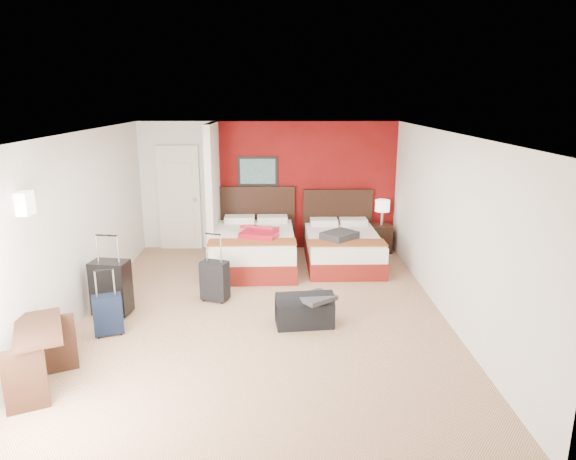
{
  "coord_description": "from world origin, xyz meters",
  "views": [
    {
      "loc": [
        0.24,
        -6.64,
        2.96
      ],
      "look_at": [
        0.35,
        0.8,
        1.0
      ],
      "focal_mm": 31.76,
      "sensor_mm": 36.0,
      "label": 1
    }
  ],
  "objects_px": {
    "bed_left": "(254,250)",
    "nightstand": "(381,238)",
    "duffel_bag": "(304,312)",
    "suitcase_charcoal": "(215,282)",
    "suitcase_navy": "(108,316)",
    "desk": "(42,359)",
    "table_lamp": "(382,213)",
    "suitcase_black": "(111,289)",
    "bed_right": "(343,250)",
    "red_suitcase_open": "(259,232)"
  },
  "relations": [
    {
      "from": "bed_left",
      "to": "nightstand",
      "type": "height_order",
      "value": "bed_left"
    },
    {
      "from": "bed_left",
      "to": "duffel_bag",
      "type": "height_order",
      "value": "bed_left"
    },
    {
      "from": "bed_left",
      "to": "suitcase_charcoal",
      "type": "distance_m",
      "value": 1.66
    },
    {
      "from": "suitcase_navy",
      "to": "desk",
      "type": "relative_size",
      "value": 0.57
    },
    {
      "from": "table_lamp",
      "to": "desk",
      "type": "height_order",
      "value": "table_lamp"
    },
    {
      "from": "bed_left",
      "to": "suitcase_navy",
      "type": "distance_m",
      "value": 3.19
    },
    {
      "from": "suitcase_navy",
      "to": "duffel_bag",
      "type": "bearing_deg",
      "value": -15.17
    },
    {
      "from": "nightstand",
      "to": "suitcase_black",
      "type": "distance_m",
      "value": 5.2
    },
    {
      "from": "suitcase_black",
      "to": "table_lamp",
      "type": "bearing_deg",
      "value": 43.21
    },
    {
      "from": "bed_left",
      "to": "table_lamp",
      "type": "height_order",
      "value": "table_lamp"
    },
    {
      "from": "bed_right",
      "to": "suitcase_charcoal",
      "type": "bearing_deg",
      "value": -142.09
    },
    {
      "from": "suitcase_black",
      "to": "duffel_bag",
      "type": "distance_m",
      "value": 2.69
    },
    {
      "from": "bed_right",
      "to": "desk",
      "type": "distance_m",
      "value": 5.39
    },
    {
      "from": "bed_left",
      "to": "duffel_bag",
      "type": "relative_size",
      "value": 2.71
    },
    {
      "from": "suitcase_black",
      "to": "suitcase_charcoal",
      "type": "xyz_separation_m",
      "value": [
        1.37,
        0.48,
        -0.09
      ]
    },
    {
      "from": "suitcase_charcoal",
      "to": "suitcase_navy",
      "type": "xyz_separation_m",
      "value": [
        -1.22,
        -1.1,
        -0.04
      ]
    },
    {
      "from": "table_lamp",
      "to": "suitcase_navy",
      "type": "relative_size",
      "value": 0.99
    },
    {
      "from": "suitcase_charcoal",
      "to": "desk",
      "type": "relative_size",
      "value": 0.67
    },
    {
      "from": "bed_left",
      "to": "red_suitcase_open",
      "type": "xyz_separation_m",
      "value": [
        0.1,
        -0.1,
        0.36
      ]
    },
    {
      "from": "desk",
      "to": "table_lamp",
      "type": "bearing_deg",
      "value": 22.77
    },
    {
      "from": "table_lamp",
      "to": "bed_right",
      "type": "bearing_deg",
      "value": -137.71
    },
    {
      "from": "suitcase_black",
      "to": "suitcase_navy",
      "type": "distance_m",
      "value": 0.65
    },
    {
      "from": "suitcase_charcoal",
      "to": "desk",
      "type": "distance_m",
      "value": 2.8
    },
    {
      "from": "bed_right",
      "to": "suitcase_navy",
      "type": "distance_m",
      "value": 4.32
    },
    {
      "from": "red_suitcase_open",
      "to": "duffel_bag",
      "type": "xyz_separation_m",
      "value": [
        0.68,
        -2.34,
        -0.47
      ]
    },
    {
      "from": "suitcase_black",
      "to": "suitcase_navy",
      "type": "height_order",
      "value": "suitcase_black"
    },
    {
      "from": "bed_left",
      "to": "suitcase_navy",
      "type": "xyz_separation_m",
      "value": [
        -1.73,
        -2.68,
        -0.06
      ]
    },
    {
      "from": "red_suitcase_open",
      "to": "bed_left",
      "type": "bearing_deg",
      "value": 153.26
    },
    {
      "from": "red_suitcase_open",
      "to": "bed_right",
      "type": "bearing_deg",
      "value": 25.22
    },
    {
      "from": "bed_right",
      "to": "table_lamp",
      "type": "relative_size",
      "value": 3.76
    },
    {
      "from": "suitcase_charcoal",
      "to": "duffel_bag",
      "type": "bearing_deg",
      "value": -14.3
    },
    {
      "from": "bed_left",
      "to": "duffel_bag",
      "type": "bearing_deg",
      "value": -73.67
    },
    {
      "from": "suitcase_charcoal",
      "to": "suitcase_black",
      "type": "bearing_deg",
      "value": -140.98
    },
    {
      "from": "red_suitcase_open",
      "to": "suitcase_charcoal",
      "type": "height_order",
      "value": "red_suitcase_open"
    },
    {
      "from": "bed_right",
      "to": "desk",
      "type": "xyz_separation_m",
      "value": [
        -3.57,
        -4.04,
        0.08
      ]
    },
    {
      "from": "table_lamp",
      "to": "desk",
      "type": "distance_m",
      "value": 6.54
    },
    {
      "from": "nightstand",
      "to": "suitcase_navy",
      "type": "bearing_deg",
      "value": -141.97
    },
    {
      "from": "red_suitcase_open",
      "to": "table_lamp",
      "type": "xyz_separation_m",
      "value": [
        2.33,
        0.95,
        0.12
      ]
    },
    {
      "from": "bed_right",
      "to": "suitcase_charcoal",
      "type": "distance_m",
      "value": 2.68
    },
    {
      "from": "duffel_bag",
      "to": "desk",
      "type": "height_order",
      "value": "desk"
    },
    {
      "from": "suitcase_navy",
      "to": "suitcase_black",
      "type": "bearing_deg",
      "value": 82.61
    },
    {
      "from": "nightstand",
      "to": "suitcase_charcoal",
      "type": "height_order",
      "value": "suitcase_charcoal"
    },
    {
      "from": "red_suitcase_open",
      "to": "suitcase_navy",
      "type": "distance_m",
      "value": 3.19
    },
    {
      "from": "bed_right",
      "to": "suitcase_charcoal",
      "type": "xyz_separation_m",
      "value": [
        -2.1,
        -1.66,
        0.01
      ]
    },
    {
      "from": "suitcase_charcoal",
      "to": "bed_right",
      "type": "bearing_deg",
      "value": 57.87
    },
    {
      "from": "suitcase_charcoal",
      "to": "suitcase_navy",
      "type": "distance_m",
      "value": 1.65
    },
    {
      "from": "bed_left",
      "to": "red_suitcase_open",
      "type": "distance_m",
      "value": 0.39
    },
    {
      "from": "red_suitcase_open",
      "to": "suitcase_charcoal",
      "type": "xyz_separation_m",
      "value": [
        -0.61,
        -1.48,
        -0.38
      ]
    },
    {
      "from": "red_suitcase_open",
      "to": "table_lamp",
      "type": "height_order",
      "value": "table_lamp"
    },
    {
      "from": "desk",
      "to": "nightstand",
      "type": "bearing_deg",
      "value": 22.77
    }
  ]
}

